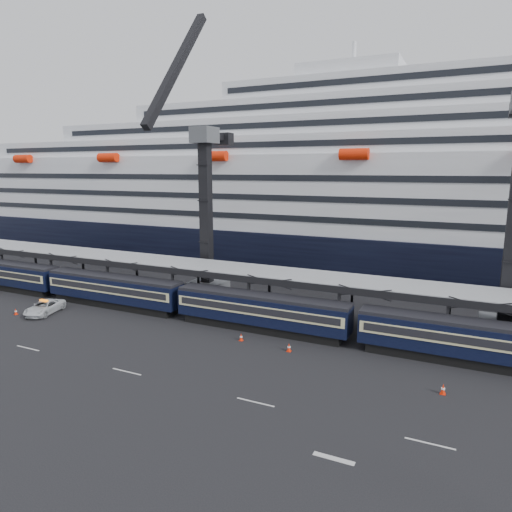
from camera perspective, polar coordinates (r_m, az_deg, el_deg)
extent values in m
plane|color=black|center=(37.63, 5.51, -15.73)|extent=(260.00, 260.00, 0.00)
cube|color=beige|center=(49.33, -26.61, -10.26)|extent=(3.00, 0.15, 0.02)
cube|color=beige|center=(41.06, -15.85, -13.73)|extent=(3.00, 0.15, 0.02)
cube|color=beige|center=(35.01, -0.07, -17.81)|extent=(3.00, 0.15, 0.02)
cube|color=beige|center=(32.47, 20.91, -21.06)|extent=(3.00, 0.15, 0.02)
cube|color=beige|center=(29.74, 9.69, -23.68)|extent=(2.50, 0.40, 0.02)
cube|color=black|center=(74.24, -28.77, -3.26)|extent=(17.48, 2.40, 0.90)
cube|color=black|center=(73.86, -28.89, -1.91)|extent=(19.00, 2.80, 2.70)
cube|color=beige|center=(73.81, -28.91, -1.68)|extent=(18.62, 2.92, 1.05)
cube|color=black|center=(73.80, -28.92, -1.64)|extent=(17.86, 2.98, 0.70)
cube|color=black|center=(73.58, -29.00, -0.77)|extent=(19.00, 2.50, 0.35)
cube|color=black|center=(59.54, -17.26, -5.61)|extent=(17.48, 2.40, 0.90)
cube|color=black|center=(59.07, -17.36, -3.94)|extent=(19.00, 2.80, 2.70)
cube|color=beige|center=(59.00, -17.37, -3.65)|extent=(18.62, 2.92, 1.05)
cube|color=black|center=(58.99, -17.37, -3.61)|extent=(17.86, 2.98, 0.70)
cube|color=black|center=(58.72, -17.44, -2.52)|extent=(19.00, 2.50, 0.35)
cube|color=black|center=(48.78, 0.60, -8.75)|extent=(17.48, 2.40, 0.90)
cube|color=black|center=(48.21, 0.61, -6.74)|extent=(19.00, 2.80, 2.70)
cube|color=beige|center=(48.12, 0.61, -6.40)|extent=(18.62, 2.92, 1.05)
cube|color=black|center=(48.10, 0.61, -6.34)|extent=(17.86, 2.98, 0.70)
cube|color=black|center=(47.77, 0.61, -5.02)|extent=(19.00, 2.50, 0.35)
cube|color=black|center=(44.87, 25.03, -11.60)|extent=(17.48, 2.40, 0.90)
cube|color=black|center=(44.25, 25.22, -9.44)|extent=(19.00, 2.80, 2.70)
cube|color=beige|center=(44.15, 25.25, -9.07)|extent=(18.62, 2.92, 1.05)
cube|color=black|center=(44.13, 25.25, -9.01)|extent=(17.86, 2.98, 0.70)
cube|color=black|center=(43.78, 25.38, -7.59)|extent=(19.00, 2.50, 0.35)
cube|color=gray|center=(48.48, 11.26, -2.98)|extent=(130.00, 6.00, 0.25)
cube|color=black|center=(45.73, 10.32, -4.17)|extent=(130.00, 0.25, 0.70)
cube|color=black|center=(51.39, 12.06, -2.57)|extent=(130.00, 0.25, 0.70)
cube|color=black|center=(76.06, -29.08, -1.24)|extent=(0.25, 0.25, 5.40)
cube|color=black|center=(79.36, -25.83, -0.51)|extent=(0.25, 0.25, 5.40)
cube|color=black|center=(68.28, -24.15, -2.06)|extent=(0.25, 0.25, 5.40)
cube|color=black|center=(71.94, -20.79, -1.20)|extent=(0.25, 0.25, 5.40)
cube|color=black|center=(61.15, -18.01, -3.05)|extent=(0.25, 0.25, 5.40)
cube|color=black|center=(65.21, -14.66, -2.02)|extent=(0.25, 0.25, 5.40)
cube|color=black|center=(54.92, -10.34, -4.23)|extent=(0.25, 0.25, 5.40)
cube|color=black|center=(59.41, -7.21, -2.99)|extent=(0.25, 0.25, 5.40)
cube|color=black|center=(49.93, -0.91, -5.57)|extent=(0.25, 0.25, 5.40)
cube|color=black|center=(54.83, 1.68, -4.08)|extent=(0.25, 0.25, 5.40)
cube|color=black|center=(46.58, 10.28, -6.96)|extent=(0.25, 0.25, 5.40)
cube|color=black|center=(51.80, 11.91, -5.21)|extent=(0.25, 0.25, 5.40)
cube|color=black|center=(45.24, 22.72, -8.19)|extent=(0.25, 0.25, 5.40)
cube|color=black|center=(50.60, 23.04, -6.24)|extent=(0.25, 0.25, 5.40)
cube|color=black|center=(79.69, 16.85, 0.74)|extent=(200.00, 28.00, 7.00)
cube|color=silver|center=(78.67, 17.23, 7.57)|extent=(190.00, 26.88, 12.00)
cube|color=silver|center=(78.67, 17.54, 13.03)|extent=(160.00, 24.64, 3.00)
cube|color=black|center=(66.46, 16.02, 13.61)|extent=(153.60, 0.12, 0.90)
cube|color=silver|center=(78.87, 17.67, 15.20)|extent=(124.00, 21.84, 3.00)
cube|color=black|center=(68.07, 16.36, 16.05)|extent=(119.04, 0.12, 0.90)
cube|color=silver|center=(79.18, 17.80, 17.36)|extent=(90.00, 19.04, 3.00)
cube|color=black|center=(69.80, 16.69, 18.38)|extent=(86.40, 0.12, 0.90)
cube|color=silver|center=(79.60, 17.93, 19.50)|extent=(56.00, 16.24, 3.00)
cube|color=black|center=(71.64, 17.01, 20.59)|extent=(53.76, 0.12, 0.90)
cube|color=silver|center=(81.54, 12.06, 21.34)|extent=(16.00, 12.00, 2.50)
cylinder|color=red|center=(103.21, -27.10, 10.77)|extent=(4.00, 1.60, 1.60)
cylinder|color=red|center=(86.99, -17.98, 11.62)|extent=(4.00, 1.60, 1.60)
cylinder|color=red|center=(73.81, -5.09, 12.33)|extent=(4.00, 1.60, 1.60)
cylinder|color=red|center=(65.55, 12.17, 12.34)|extent=(4.00, 1.60, 1.60)
cube|color=#46494D|center=(61.63, -6.07, -4.09)|extent=(4.50, 4.50, 2.00)
cube|color=black|center=(59.86, -6.26, 5.20)|extent=(1.30, 1.30, 18.00)
cube|color=#46494D|center=(59.73, -6.47, 14.79)|extent=(2.60, 3.20, 2.00)
cube|color=black|center=(55.85, -9.99, 22.13)|extent=(0.90, 12.26, 14.37)
cube|color=black|center=(61.88, -5.20, 14.67)|extent=(0.90, 5.04, 0.90)
cube|color=black|center=(64.06, -4.02, 14.38)|extent=(2.20, 1.60, 1.60)
cube|color=#46494D|center=(52.37, 28.48, -8.09)|extent=(4.50, 4.50, 2.00)
imported|color=silver|center=(59.53, -24.93, -5.84)|extent=(3.82, 5.94, 1.52)
cube|color=red|center=(59.11, -26.28, -6.82)|extent=(0.35, 0.35, 0.04)
cone|color=red|center=(59.01, -26.31, -6.49)|extent=(0.30, 0.30, 0.67)
cylinder|color=white|center=(59.01, -26.31, -6.49)|extent=(0.25, 0.25, 0.11)
cube|color=red|center=(60.84, -27.80, -6.47)|extent=(0.38, 0.38, 0.04)
cone|color=red|center=(60.74, -27.83, -6.13)|extent=(0.32, 0.32, 0.71)
cylinder|color=white|center=(60.74, -27.83, -6.13)|extent=(0.27, 0.27, 0.12)
cube|color=red|center=(46.13, -1.87, -10.50)|extent=(0.38, 0.38, 0.04)
cone|color=red|center=(45.99, -1.87, -10.05)|extent=(0.32, 0.32, 0.73)
cylinder|color=white|center=(45.99, -1.87, -10.05)|extent=(0.27, 0.27, 0.12)
cube|color=red|center=(43.69, 4.13, -11.78)|extent=(0.41, 0.41, 0.04)
cone|color=red|center=(43.53, 4.14, -11.27)|extent=(0.35, 0.35, 0.78)
cylinder|color=white|center=(43.53, 4.14, -11.27)|extent=(0.29, 0.29, 0.13)
cube|color=red|center=(38.80, 22.30, -15.64)|extent=(0.42, 0.42, 0.04)
cone|color=red|center=(38.62, 22.34, -15.08)|extent=(0.35, 0.35, 0.79)
cylinder|color=white|center=(38.62, 22.34, -15.08)|extent=(0.30, 0.30, 0.13)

